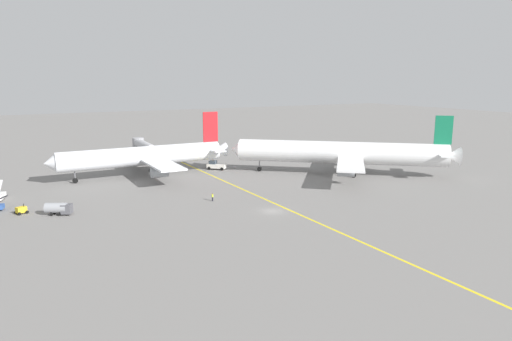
{
  "coord_description": "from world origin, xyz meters",
  "views": [
    {
      "loc": [
        -44.79,
        -75.48,
        25.83
      ],
      "look_at": [
        7.11,
        20.14,
        4.0
      ],
      "focal_mm": 32.25,
      "sensor_mm": 36.0,
      "label": 1
    }
  ],
  "objects": [
    {
      "name": "gse_gpu_cart_small",
      "position": [
        -43.92,
        21.76,
        0.79
      ],
      "size": [
        2.59,
        2.36,
        1.9
      ],
      "color": "gold",
      "rests_on": "ground"
    },
    {
      "name": "pushback_tug",
      "position": [
        7.32,
        44.62,
        1.18
      ],
      "size": [
        7.16,
        6.91,
        2.81
      ],
      "color": "white",
      "rests_on": "ground"
    },
    {
      "name": "airliner_at_gate_left",
      "position": [
        -13.27,
        45.13,
        5.45
      ],
      "size": [
        48.51,
        39.55,
        16.58
      ],
      "color": "white",
      "rests_on": "ground"
    },
    {
      "name": "ground_plane",
      "position": [
        0.0,
        0.0,
        0.0
      ],
      "size": [
        600.0,
        600.0,
        0.0
      ],
      "primitive_type": "plane",
      "color": "slate"
    },
    {
      "name": "ground_crew_ramp_agent_by_cones",
      "position": [
        -7.46,
        12.86,
        0.9
      ],
      "size": [
        0.45,
        0.38,
        1.72
      ],
      "color": "black",
      "rests_on": "ground"
    },
    {
      "name": "jet_bridge",
      "position": [
        -6.36,
        72.77,
        4.34
      ],
      "size": [
        3.84,
        19.01,
        6.12
      ],
      "color": "#B7B7BC",
      "rests_on": "ground"
    },
    {
      "name": "taxiway_stripe",
      "position": [
        3.12,
        10.0,
        0.0
      ],
      "size": [
        2.25,
        119.99,
        0.01
      ],
      "primitive_type": "cube",
      "rotation": [
        0.0,
        0.0,
        0.01
      ],
      "color": "yellow",
      "rests_on": "ground"
    },
    {
      "name": "gse_fuel_bowser_stubby",
      "position": [
        -37.5,
        17.5,
        1.33
      ],
      "size": [
        5.21,
        3.93,
        2.4
      ],
      "color": "gray",
      "rests_on": "ground"
    },
    {
      "name": "airliner_being_pushed",
      "position": [
        34.45,
        21.75,
        5.98
      ],
      "size": [
        50.99,
        44.44,
        16.47
      ],
      "color": "white",
      "rests_on": "ground"
    }
  ]
}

